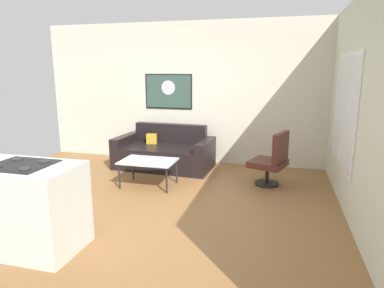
# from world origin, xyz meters

# --- Properties ---
(ground) EXTENTS (6.40, 6.40, 0.04)m
(ground) POSITION_xyz_m (0.00, 0.00, -0.02)
(ground) COLOR brown
(back_wall) EXTENTS (6.40, 0.05, 2.80)m
(back_wall) POSITION_xyz_m (0.00, 2.42, 1.40)
(back_wall) COLOR beige
(back_wall) RESTS_ON ground
(right_wall) EXTENTS (0.05, 6.40, 2.80)m
(right_wall) POSITION_xyz_m (2.62, 0.30, 1.40)
(right_wall) COLOR beige
(right_wall) RESTS_ON ground
(couch) EXTENTS (1.88, 1.01, 0.81)m
(couch) POSITION_xyz_m (-0.42, 1.81, 0.27)
(couch) COLOR black
(couch) RESTS_ON ground
(coffee_table) EXTENTS (0.88, 0.61, 0.43)m
(coffee_table) POSITION_xyz_m (-0.31, 0.71, 0.39)
(coffee_table) COLOR silver
(coffee_table) RESTS_ON ground
(armchair) EXTENTS (0.68, 0.70, 0.90)m
(armchair) POSITION_xyz_m (1.63, 1.23, 0.44)
(armchair) COLOR black
(armchair) RESTS_ON ground
(kitchen_counter) EXTENTS (1.78, 0.69, 0.94)m
(kitchen_counter) POSITION_xyz_m (-1.12, -1.46, 0.46)
(kitchen_counter) COLOR silver
(kitchen_counter) RESTS_ON ground
(wall_painting) EXTENTS (0.99, 0.03, 0.70)m
(wall_painting) POSITION_xyz_m (-0.52, 2.38, 1.44)
(wall_painting) COLOR black
(window) EXTENTS (0.03, 1.67, 1.56)m
(window) POSITION_xyz_m (2.59, 0.90, 1.31)
(window) COLOR silver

